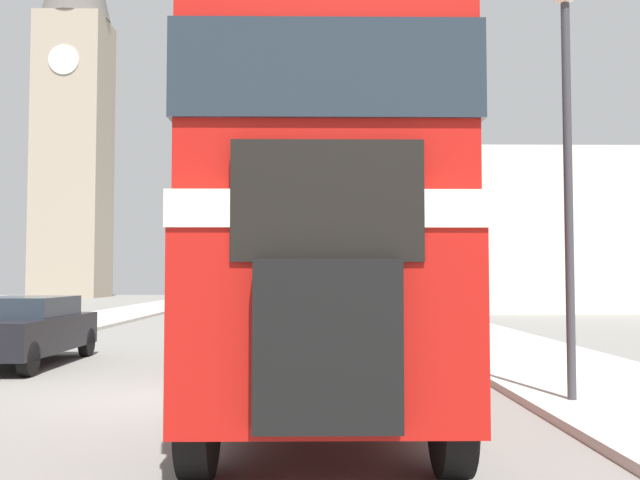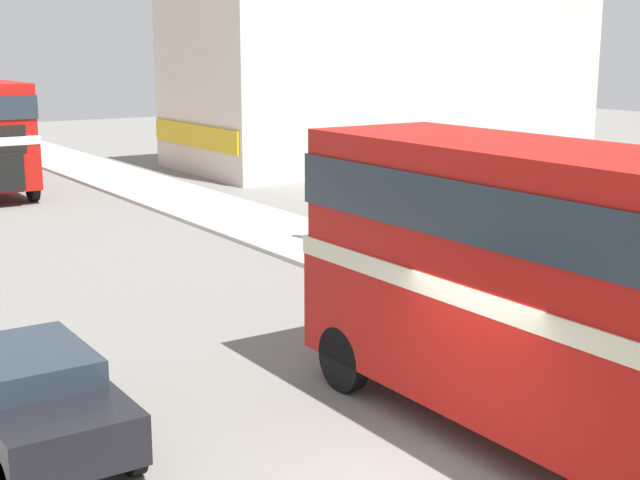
% 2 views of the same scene
% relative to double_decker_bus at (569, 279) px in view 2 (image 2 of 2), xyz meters
% --- Properties ---
extents(double_decker_bus, '(2.56, 9.45, 4.29)m').
position_rel_double_decker_bus_xyz_m(double_decker_bus, '(0.00, 0.00, 0.00)').
color(double_decker_bus, '#B2140F').
rests_on(double_decker_bus, ground_plane).
extents(car_parked_mid, '(1.80, 4.21, 1.38)m').
position_rel_double_decker_bus_xyz_m(car_parked_mid, '(-6.00, 4.44, -1.83)').
color(car_parked_mid, black).
rests_on(car_parked_mid, ground_plane).
extents(pedestrian_walking, '(0.32, 0.32, 1.58)m').
position_rel_double_decker_bus_xyz_m(pedestrian_walking, '(4.64, 13.30, -1.54)').
color(pedestrian_walking, '#282833').
rests_on(pedestrian_walking, sidewalk_right).
extents(shop_building_block, '(21.31, 8.50, 8.12)m').
position_rel_double_decker_bus_xyz_m(shop_building_block, '(18.46, 27.80, 1.50)').
color(shop_building_block, beige).
rests_on(shop_building_block, ground_plane).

